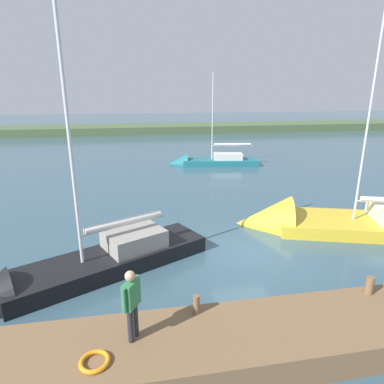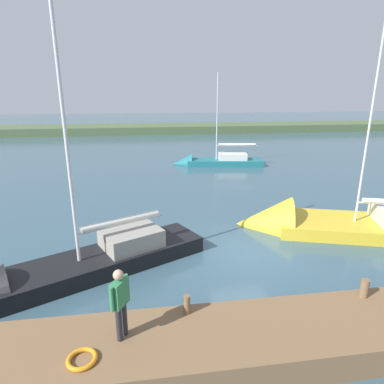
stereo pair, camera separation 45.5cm
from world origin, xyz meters
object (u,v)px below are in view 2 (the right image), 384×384
object	(u,v)px
mooring_post_far	(364,288)
sailboat_near_dock	(212,163)
mooring_post_near	(187,304)
life_ring_buoy	(82,359)
sailboat_outer_mooring	(331,227)
person_on_dock	(120,299)
sailboat_inner_slip	(78,270)

from	to	relation	value
mooring_post_far	sailboat_near_dock	distance (m)	21.44
mooring_post_near	life_ring_buoy	world-z (taller)	mooring_post_near
mooring_post_near	sailboat_outer_mooring	world-z (taller)	sailboat_outer_mooring
person_on_dock	life_ring_buoy	bearing A→B (deg)	67.51
sailboat_outer_mooring	mooring_post_far	bearing A→B (deg)	83.40
mooring_post_far	sailboat_near_dock	size ratio (longest dim) A/B	0.06
mooring_post_far	sailboat_near_dock	bearing A→B (deg)	-90.24
mooring_post_far	life_ring_buoy	distance (m)	7.57
mooring_post_near	person_on_dock	world-z (taller)	person_on_dock
sailboat_near_dock	person_on_dock	distance (m)	23.12
mooring_post_near	mooring_post_far	bearing A→B (deg)	180.00
life_ring_buoy	sailboat_inner_slip	distance (m)	4.97
sailboat_near_dock	person_on_dock	world-z (taller)	sailboat_near_dock
mooring_post_near	mooring_post_far	xyz separation A→B (m)	(-5.02, 0.00, 0.00)
mooring_post_far	person_on_dock	world-z (taller)	person_on_dock
sailboat_outer_mooring	sailboat_near_dock	bearing A→B (deg)	-63.12
person_on_dock	mooring_post_near	bearing A→B (deg)	-127.55
mooring_post_far	life_ring_buoy	xyz separation A→B (m)	(7.46, 1.26, -0.21)
sailboat_inner_slip	person_on_dock	xyz separation A→B (m)	(-1.83, 4.22, 1.55)
mooring_post_near	sailboat_outer_mooring	distance (m)	9.81
mooring_post_far	sailboat_near_dock	world-z (taller)	sailboat_near_dock
mooring_post_near	mooring_post_far	size ratio (longest dim) A/B	0.99
sailboat_outer_mooring	mooring_post_near	bearing A→B (deg)	55.38
mooring_post_near	sailboat_near_dock	distance (m)	22.04
sailboat_near_dock	sailboat_outer_mooring	bearing A→B (deg)	108.28
sailboat_inner_slip	person_on_dock	distance (m)	4.85
mooring_post_near	sailboat_inner_slip	distance (m)	5.02
sailboat_near_dock	mooring_post_near	bearing A→B (deg)	85.32
mooring_post_near	sailboat_near_dock	size ratio (longest dim) A/B	0.06
mooring_post_far	sailboat_inner_slip	world-z (taller)	sailboat_inner_slip
mooring_post_far	sailboat_outer_mooring	size ratio (longest dim) A/B	0.04
mooring_post_far	sailboat_near_dock	xyz separation A→B (m)	(-0.09, -21.42, -0.84)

